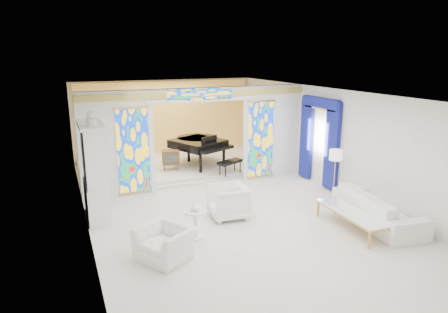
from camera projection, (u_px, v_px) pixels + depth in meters
name	position (u px, v px, depth m)	size (l,w,h in m)	color
floor	(226.00, 207.00, 10.66)	(12.00, 12.00, 0.00)	silver
ceiling	(226.00, 94.00, 9.91)	(7.00, 12.00, 0.02)	white
wall_back	(166.00, 119.00, 15.63)	(7.00, 0.02, 3.00)	silver
wall_front	(416.00, 259.00, 4.93)	(7.00, 0.02, 3.00)	silver
wall_left	(83.00, 167.00, 8.96)	(0.02, 12.00, 3.00)	silver
wall_right	(336.00, 141.00, 11.60)	(0.02, 12.00, 3.00)	silver
partition_wall	(200.00, 133.00, 12.02)	(7.00, 0.22, 3.00)	silver
stained_glass_left	(133.00, 151.00, 11.25)	(0.90, 0.04, 2.40)	gold
stained_glass_right	(261.00, 139.00, 12.79)	(0.90, 0.04, 2.40)	gold
stained_glass_transom	(200.00, 94.00, 11.64)	(2.00, 0.04, 0.34)	gold
alcove_platform	(181.00, 165.00, 14.29)	(6.80, 3.80, 0.18)	silver
gold_curtain_back	(166.00, 119.00, 15.53)	(6.70, 0.10, 2.90)	#F0C153
chandelier	(185.00, 96.00, 13.66)	(0.48, 0.48, 0.30)	#CA9346
blue_drapes	(319.00, 134.00, 12.17)	(0.14, 1.85, 2.65)	navy
china_cabinet	(94.00, 172.00, 9.68)	(0.56, 1.46, 2.72)	white
armchair_left	(165.00, 243.00, 7.89)	(1.01, 0.88, 0.65)	silver
armchair_right	(228.00, 202.00, 9.87)	(0.89, 0.91, 0.83)	silver
sofa	(378.00, 208.00, 9.56)	(2.57, 1.00, 0.75)	silver
side_table	(195.00, 220.00, 8.76)	(0.57, 0.57, 0.65)	white
vase	(195.00, 206.00, 8.67)	(0.20, 0.20, 0.21)	white
coffee_table	(351.00, 213.00, 9.17)	(0.68, 2.01, 0.45)	white
floor_lamp	(336.00, 157.00, 10.84)	(0.43, 0.43, 1.44)	#CA9346
grand_piano	(199.00, 143.00, 13.94)	(2.08, 3.14, 1.12)	black
tv_console	(171.00, 157.00, 13.32)	(0.64, 0.50, 0.66)	brown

